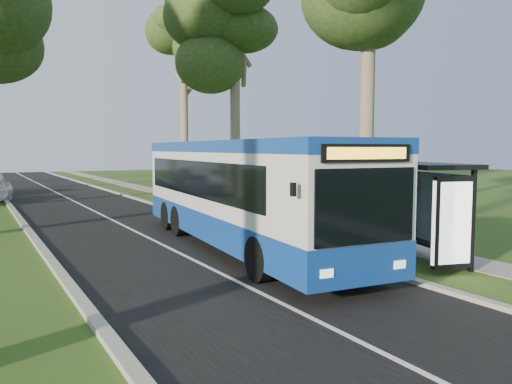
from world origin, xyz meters
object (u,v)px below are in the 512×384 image
Objects in this scene: bus at (241,193)px; litter_bin at (342,237)px; bus_stop_sign at (303,193)px; bus_shelter at (437,193)px.

bus is 14.30× the size of litter_bin.
bus_stop_sign is 1.87m from litter_bin.
bus_shelter is 3.92× the size of litter_bin.
bus reaches higher than bus_shelter.
bus is 1.96m from bus_stop_sign.
bus_stop_sign is at bearing 129.80° from bus_shelter.
litter_bin is at bearing -35.73° from bus.
litter_bin is (-1.16, 2.52, -1.48)m from bus_shelter.
bus is 4.64× the size of bus_stop_sign.
bus_stop_sign is 3.08× the size of litter_bin.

